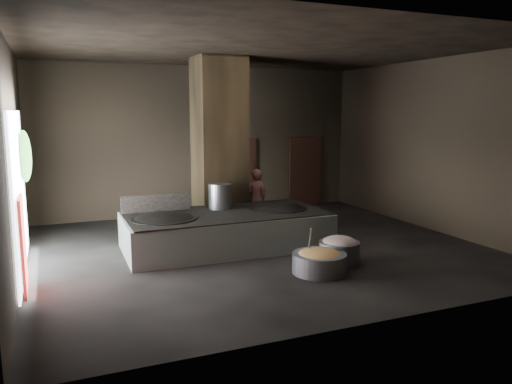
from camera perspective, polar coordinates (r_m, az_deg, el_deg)
name	(u,v)px	position (r m, az deg, el deg)	size (l,w,h in m)	color
floor	(259,250)	(11.67, 0.29, -6.65)	(10.00, 9.00, 0.10)	black
ceiling	(259,46)	(11.32, 0.31, 16.36)	(10.00, 9.00, 0.10)	black
back_wall	(201,141)	(15.55, -6.29, 5.85)	(10.00, 0.10, 4.50)	black
front_wall	(383,174)	(7.32, 14.35, 1.98)	(10.00, 0.10, 4.50)	black
left_wall	(10,159)	(10.40, -26.30, 3.37)	(0.10, 9.00, 4.50)	black
right_wall	(435,146)	(14.03, 19.74, 5.02)	(0.10, 9.00, 4.50)	black
pillar	(219,146)	(12.93, -4.23, 5.23)	(1.20, 1.20, 4.50)	black
hearth_platform	(226,231)	(11.61, -3.44, -4.44)	(4.62, 2.21, 0.80)	silver
platform_cap	(226,213)	(11.52, -3.45, -2.45)	(4.52, 2.17, 0.03)	black
wok_left	(164,222)	(11.11, -10.46, -3.37)	(1.46, 1.46, 0.40)	black
wok_left_rim	(164,219)	(11.09, -10.47, -3.01)	(1.49, 1.49, 0.05)	black
wok_right	(278,211)	(12.08, 2.53, -2.21)	(1.36, 1.36, 0.38)	black
wok_right_rim	(278,208)	(12.07, 2.53, -1.89)	(1.39, 1.39, 0.05)	black
stock_pot	(220,196)	(11.99, -4.11, -0.46)	(0.56, 0.56, 0.60)	#999DA0
splash_guard	(156,203)	(11.82, -11.32, -1.25)	(1.61, 0.06, 0.40)	black
cook	(256,198)	(13.52, -0.04, -0.74)	(0.59, 0.38, 1.61)	#99594E
veg_basin	(319,263)	(9.95, 7.25, -8.06)	(1.06, 1.06, 0.39)	gray
veg_fill	(319,255)	(9.90, 7.26, -7.21)	(0.87, 0.87, 0.27)	tan
ladle	(309,244)	(9.90, 6.10, -5.99)	(0.03, 0.03, 0.84)	#999DA0
meat_basin	(339,252)	(10.60, 9.48, -6.83)	(0.85, 0.85, 0.46)	gray
meat_fill	(339,242)	(10.54, 9.52, -5.69)	(0.70, 0.70, 0.27)	#AA7566
doorway_near	(239,176)	(15.94, -1.97, 1.83)	(1.18, 0.08, 2.38)	black
doorway_near_glow	(229,177)	(16.03, -3.12, 1.68)	(0.86, 0.04, 2.04)	#8C6647
doorway_far	(305,173)	(16.93, 5.65, 2.22)	(1.18, 0.08, 2.38)	black
doorway_far_glow	(301,174)	(17.07, 5.18, 2.12)	(0.90, 0.04, 2.13)	#8C6647
left_opening	(19,192)	(10.67, -25.46, 0.02)	(0.04, 4.20, 3.10)	white
pavilion_sliver	(23,245)	(9.53, -25.07, -5.55)	(0.05, 0.90, 1.70)	maroon
tree_silhouette	(25,156)	(11.69, -24.94, 3.75)	(0.28, 1.10, 1.10)	#194714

